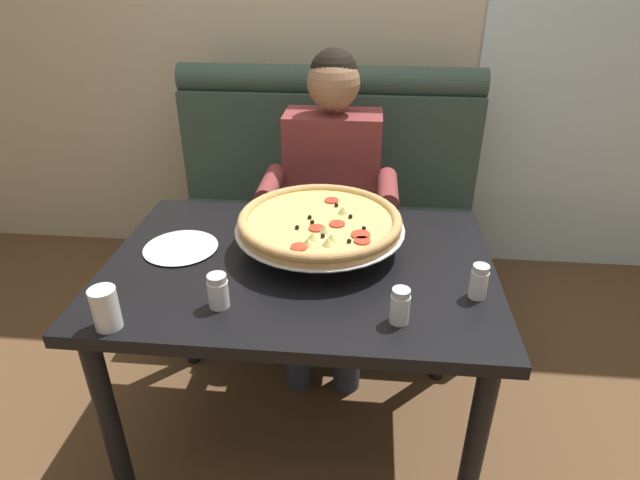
% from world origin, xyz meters
% --- Properties ---
extents(ground_plane, '(16.00, 16.00, 0.00)m').
position_xyz_m(ground_plane, '(0.00, 0.00, 0.00)').
color(ground_plane, brown).
extents(window_panel, '(1.10, 0.02, 2.80)m').
position_xyz_m(window_panel, '(1.28, 1.38, 1.40)').
color(window_panel, white).
rests_on(window_panel, ground_plane).
extents(booth_bench, '(1.46, 0.78, 1.13)m').
position_xyz_m(booth_bench, '(0.00, 0.89, 0.40)').
color(booth_bench, '#384C42').
rests_on(booth_bench, ground_plane).
extents(dining_table, '(1.20, 0.83, 0.74)m').
position_xyz_m(dining_table, '(0.00, 0.00, 0.65)').
color(dining_table, black).
rests_on(dining_table, ground_plane).
extents(diner_main, '(0.54, 0.64, 1.27)m').
position_xyz_m(diner_main, '(0.05, 0.62, 0.71)').
color(diner_main, '#2D3342').
rests_on(diner_main, ground_plane).
extents(pizza, '(0.54, 0.54, 0.13)m').
position_xyz_m(pizza, '(0.05, 0.10, 0.84)').
color(pizza, silver).
rests_on(pizza, dining_table).
extents(shaker_parmesan, '(0.05, 0.05, 0.10)m').
position_xyz_m(shaker_parmesan, '(0.30, -0.27, 0.79)').
color(shaker_parmesan, white).
rests_on(shaker_parmesan, dining_table).
extents(shaker_pepper_flakes, '(0.05, 0.05, 0.10)m').
position_xyz_m(shaker_pepper_flakes, '(0.52, -0.13, 0.79)').
color(shaker_pepper_flakes, white).
rests_on(shaker_pepper_flakes, dining_table).
extents(shaker_oregano, '(0.06, 0.06, 0.10)m').
position_xyz_m(shaker_oregano, '(-0.19, -0.25, 0.79)').
color(shaker_oregano, white).
rests_on(shaker_oregano, dining_table).
extents(plate_near_left, '(0.24, 0.24, 0.02)m').
position_xyz_m(plate_near_left, '(-0.40, 0.05, 0.75)').
color(plate_near_left, white).
rests_on(plate_near_left, dining_table).
extents(drinking_glass, '(0.07, 0.07, 0.11)m').
position_xyz_m(drinking_glass, '(-0.45, -0.36, 0.79)').
color(drinking_glass, silver).
rests_on(drinking_glass, dining_table).
extents(patio_chair, '(0.40, 0.40, 0.86)m').
position_xyz_m(patio_chair, '(1.18, 1.95, 0.52)').
color(patio_chair, black).
rests_on(patio_chair, ground_plane).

